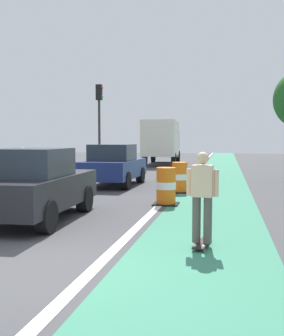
# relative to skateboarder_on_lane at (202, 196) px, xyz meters

# --- Properties ---
(ground_plane) EXTENTS (100.00, 100.00, 0.00)m
(ground_plane) POSITION_rel_skateboarder_on_lane_xyz_m (-2.37, -1.80, -0.91)
(ground_plane) COLOR #424244
(bike_lane_strip) EXTENTS (2.50, 80.00, 0.01)m
(bike_lane_strip) POSITION_rel_skateboarder_on_lane_xyz_m (0.03, 10.20, -0.91)
(bike_lane_strip) COLOR #387F60
(bike_lane_strip) RESTS_ON ground
(lane_divider_stripe) EXTENTS (0.20, 80.00, 0.01)m
(lane_divider_stripe) POSITION_rel_skateboarder_on_lane_xyz_m (-1.47, 10.20, -0.91)
(lane_divider_stripe) COLOR silver
(lane_divider_stripe) RESTS_ON ground
(skateboarder_on_lane) EXTENTS (0.57, 0.82, 1.69)m
(skateboarder_on_lane) POSITION_rel_skateboarder_on_lane_xyz_m (0.00, 0.00, 0.00)
(skateboarder_on_lane) COLOR black
(skateboarder_on_lane) RESTS_ON ground
(parked_sedan_nearest) EXTENTS (2.04, 4.17, 1.70)m
(parked_sedan_nearest) POSITION_rel_skateboarder_on_lane_xyz_m (-4.02, 1.56, -0.08)
(parked_sedan_nearest) COLOR black
(parked_sedan_nearest) RESTS_ON ground
(parked_sedan_second) EXTENTS (1.95, 4.12, 1.70)m
(parked_sedan_second) POSITION_rel_skateboarder_on_lane_xyz_m (-4.13, 8.88, -0.08)
(parked_sedan_second) COLOR navy
(parked_sedan_second) RESTS_ON ground
(traffic_barrel_front) EXTENTS (0.73, 0.73, 1.09)m
(traffic_barrel_front) POSITION_rel_skateboarder_on_lane_xyz_m (-1.31, 4.49, -0.38)
(traffic_barrel_front) COLOR orange
(traffic_barrel_front) RESTS_ON ground
(traffic_barrel_mid) EXTENTS (0.73, 0.73, 1.09)m
(traffic_barrel_mid) POSITION_rel_skateboarder_on_lane_xyz_m (-1.24, 7.28, -0.38)
(traffic_barrel_mid) COLOR orange
(traffic_barrel_mid) RESTS_ON ground
(delivery_truck_down_block) EXTENTS (2.73, 7.72, 3.23)m
(delivery_truck_down_block) POSITION_rel_skateboarder_on_lane_xyz_m (-4.39, 23.24, 0.94)
(delivery_truck_down_block) COLOR silver
(delivery_truck_down_block) RESTS_ON ground
(traffic_light_corner) EXTENTS (0.41, 0.32, 5.10)m
(traffic_light_corner) POSITION_rel_skateboarder_on_lane_xyz_m (-6.97, 15.80, 2.59)
(traffic_light_corner) COLOR #2D2D2D
(traffic_light_corner) RESTS_ON ground
(pedestrian_crossing) EXTENTS (0.34, 0.20, 1.61)m
(pedestrian_crossing) POSITION_rel_skateboarder_on_lane_xyz_m (-7.15, 6.93, -0.05)
(pedestrian_crossing) COLOR #33333D
(pedestrian_crossing) RESTS_ON ground
(pedestrian_waiting) EXTENTS (0.34, 0.20, 1.61)m
(pedestrian_waiting) POSITION_rel_skateboarder_on_lane_xyz_m (-6.86, 13.96, -0.05)
(pedestrian_waiting) COLOR #33333D
(pedestrian_waiting) RESTS_ON ground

